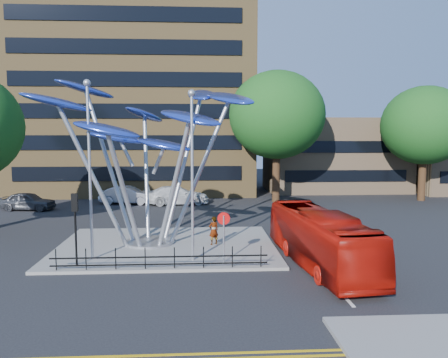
{
  "coord_description": "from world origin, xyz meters",
  "views": [
    {
      "loc": [
        0.83,
        -18.06,
        6.37
      ],
      "look_at": [
        2.1,
        4.0,
        4.06
      ],
      "focal_mm": 35.0,
      "sensor_mm": 36.0,
      "label": 1
    }
  ],
  "objects": [
    {
      "name": "ground",
      "position": [
        0.0,
        0.0,
        0.0
      ],
      "size": [
        120.0,
        120.0,
        0.0
      ],
      "primitive_type": "plane",
      "color": "black",
      "rests_on": "ground"
    },
    {
      "name": "traffic_island",
      "position": [
        -1.0,
        6.0,
        0.07
      ],
      "size": [
        12.0,
        9.0,
        0.15
      ],
      "primitive_type": "cube",
      "color": "slate",
      "rests_on": "ground"
    },
    {
      "name": "double_yellow_near",
      "position": [
        0.0,
        -6.0,
        0.01
      ],
      "size": [
        40.0,
        0.12,
        0.01
      ],
      "primitive_type": "cube",
      "color": "gold",
      "rests_on": "ground"
    },
    {
      "name": "brick_tower",
      "position": [
        -6.0,
        32.0,
        15.0
      ],
      "size": [
        25.0,
        15.0,
        30.0
      ],
      "primitive_type": "cube",
      "color": "olive",
      "rests_on": "ground"
    },
    {
      "name": "low_building_near",
      "position": [
        16.0,
        30.0,
        4.0
      ],
      "size": [
        15.0,
        8.0,
        8.0
      ],
      "primitive_type": "cube",
      "color": "tan",
      "rests_on": "ground"
    },
    {
      "name": "tree_right",
      "position": [
        8.0,
        22.0,
        8.04
      ],
      "size": [
        8.8,
        8.8,
        12.11
      ],
      "color": "black",
      "rests_on": "ground"
    },
    {
      "name": "tree_far",
      "position": [
        22.0,
        22.0,
        7.11
      ],
      "size": [
        8.0,
        8.0,
        10.81
      ],
      "color": "black",
      "rests_on": "ground"
    },
    {
      "name": "leaf_sculpture",
      "position": [
        -2.07,
        6.68,
        6.87
      ],
      "size": [
        12.72,
        9.54,
        9.51
      ],
      "color": "#9EA0A5",
      "rests_on": "traffic_island"
    },
    {
      "name": "street_lamp_left",
      "position": [
        -4.5,
        3.5,
        5.36
      ],
      "size": [
        0.36,
        0.36,
        8.8
      ],
      "color": "#9EA0A5",
      "rests_on": "traffic_island"
    },
    {
      "name": "street_lamp_right",
      "position": [
        0.5,
        3.0,
        5.09
      ],
      "size": [
        0.36,
        0.36,
        8.3
      ],
      "color": "#9EA0A5",
      "rests_on": "traffic_island"
    },
    {
      "name": "traffic_light_island",
      "position": [
        -5.0,
        2.5,
        2.61
      ],
      "size": [
        0.28,
        0.18,
        3.42
      ],
      "color": "black",
      "rests_on": "traffic_island"
    },
    {
      "name": "no_entry_sign_island",
      "position": [
        2.0,
        2.52,
        1.82
      ],
      "size": [
        0.6,
        0.1,
        2.45
      ],
      "color": "#9EA0A5",
      "rests_on": "traffic_island"
    },
    {
      "name": "pedestrian_railing_front",
      "position": [
        -1.0,
        1.7,
        0.55
      ],
      "size": [
        10.0,
        0.06,
        1.0
      ],
      "color": "black",
      "rests_on": "traffic_island"
    },
    {
      "name": "red_bus",
      "position": [
        6.6,
        2.16,
        1.35
      ],
      "size": [
        3.26,
        9.85,
        2.69
      ],
      "primitive_type": "imported",
      "rotation": [
        0.0,
        0.0,
        0.11
      ],
      "color": "#A20F07",
      "rests_on": "ground"
    },
    {
      "name": "pedestrian",
      "position": [
        1.63,
        5.95,
        0.95
      ],
      "size": [
        0.69,
        0.6,
        1.6
      ],
      "primitive_type": "imported",
      "rotation": [
        0.0,
        0.0,
        3.6
      ],
      "color": "gray",
      "rests_on": "traffic_island"
    },
    {
      "name": "parked_car_left",
      "position": [
        -13.43,
        18.75,
        0.75
      ],
      "size": [
        4.63,
        2.37,
        1.51
      ],
      "primitive_type": "imported",
      "rotation": [
        0.0,
        0.0,
        1.43
      ],
      "color": "#414349",
      "rests_on": "ground"
    },
    {
      "name": "parked_car_mid",
      "position": [
        -5.64,
        21.48,
        0.81
      ],
      "size": [
        5.14,
        2.45,
        1.63
      ],
      "primitive_type": "imported",
      "rotation": [
        0.0,
        0.0,
        1.42
      ],
      "color": "#A7A8AE",
      "rests_on": "ground"
    },
    {
      "name": "parked_car_right",
      "position": [
        -1.14,
        21.02,
        0.82
      ],
      "size": [
        5.91,
        3.02,
        1.64
      ],
      "primitive_type": "imported",
      "rotation": [
        0.0,
        0.0,
        1.7
      ],
      "color": "silver",
      "rests_on": "ground"
    }
  ]
}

